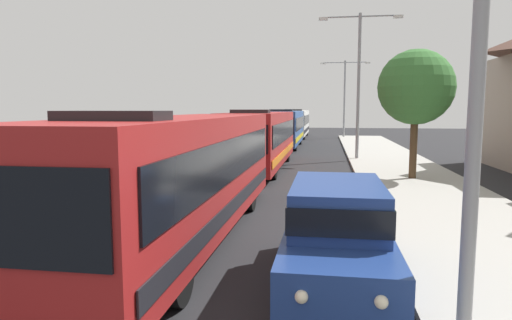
{
  "coord_description": "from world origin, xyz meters",
  "views": [
    {
      "loc": [
        2.18,
        2.11,
        3.24
      ],
      "look_at": [
        -0.28,
        17.67,
        1.43
      ],
      "focal_mm": 31.24,
      "sensor_mm": 36.0,
      "label": 1
    }
  ],
  "objects": [
    {
      "name": "bus_fourth_in_line",
      "position": [
        -1.3,
        53.28,
        1.69
      ],
      "size": [
        2.58,
        12.33,
        3.21
      ],
      "color": "silver",
      "rests_on": "ground_plane"
    },
    {
      "name": "bus_second_in_line",
      "position": [
        -1.3,
        26.06,
        1.69
      ],
      "size": [
        2.58,
        12.27,
        3.21
      ],
      "color": "maroon",
      "rests_on": "ground_plane"
    },
    {
      "name": "bus_lead",
      "position": [
        -1.3,
        12.57,
        1.69
      ],
      "size": [
        2.58,
        11.98,
        3.21
      ],
      "color": "maroon",
      "rests_on": "ground_plane"
    },
    {
      "name": "streetlamp_far",
      "position": [
        4.1,
        52.99,
        5.24
      ],
      "size": [
        5.4,
        0.28,
        8.39
      ],
      "color": "gray",
      "rests_on": "sidewalk"
    },
    {
      "name": "roadside_tree",
      "position": [
        6.03,
        22.76,
        4.17
      ],
      "size": [
        3.31,
        3.31,
        5.7
      ],
      "color": "#4C3823",
      "rests_on": "sidewalk"
    },
    {
      "name": "bus_middle",
      "position": [
        -1.3,
        39.77,
        1.69
      ],
      "size": [
        2.58,
        11.07,
        3.21
      ],
      "color": "#284C8C",
      "rests_on": "ground_plane"
    },
    {
      "name": "streetlamp_mid",
      "position": [
        4.1,
        30.66,
        5.48
      ],
      "size": [
        5.01,
        0.28,
        8.89
      ],
      "color": "gray",
      "rests_on": "sidewalk"
    },
    {
      "name": "white_suv",
      "position": [
        2.4,
        10.17,
        1.03
      ],
      "size": [
        1.86,
        4.88,
        1.9
      ],
      "color": "navy",
      "rests_on": "ground_plane"
    }
  ]
}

